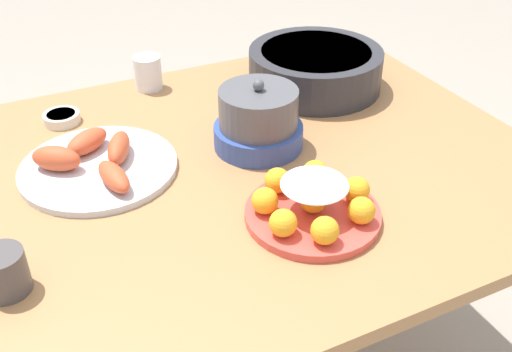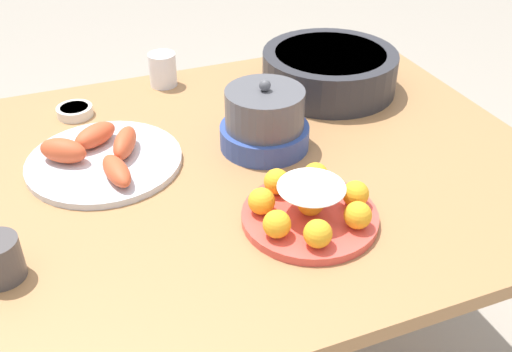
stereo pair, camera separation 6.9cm
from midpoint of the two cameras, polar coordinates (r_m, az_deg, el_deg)
The scene contains 8 objects.
dining_table at distance 1.25m, azimuth -6.22°, elevation -2.76°, with size 1.38×0.98×0.70m.
cake_plate at distance 1.06m, azimuth 3.57°, elevation -2.80°, with size 0.24×0.24×0.08m.
serving_bowl at distance 1.52m, azimuth 4.35°, elevation 10.24°, with size 0.33×0.33×0.10m.
sauce_bowl at distance 1.45m, azimuth -19.34°, elevation 5.26°, with size 0.08×0.08×0.02m.
seafood_platter at distance 1.24m, azimuth -16.54°, elevation 1.19°, with size 0.31×0.31×0.06m.
cup_near at distance 1.01m, azimuth -24.74°, elevation -8.38°, with size 0.07×0.07×0.07m.
cup_far at distance 1.54m, azimuth -11.54°, elevation 9.60°, with size 0.07×0.07×0.08m.
warming_pot at distance 1.25m, azimuth -1.35°, elevation 5.28°, with size 0.19×0.19×0.15m.
Camera 1 is at (-0.34, -0.94, 1.37)m, focal length 42.00 mm.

